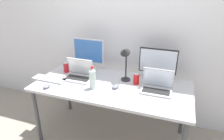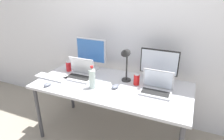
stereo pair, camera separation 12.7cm
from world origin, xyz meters
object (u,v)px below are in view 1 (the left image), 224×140
object	(u,v)px
laptop_secondary	(157,86)
water_bottle	(93,78)
desk_lamp	(125,58)
soda_can_near_keyboard	(136,79)
mouse_by_laptop	(47,86)
work_desk	(112,89)
monitor_center	(158,64)
soda_can_by_laptop	(66,67)
monitor_left	(89,54)
laptop_silver	(80,74)
keyboard_main	(49,79)
mouse_by_keyboard	(116,86)

from	to	relation	value
laptop_secondary	water_bottle	world-z (taller)	water_bottle
laptop_secondary	desk_lamp	xyz separation A→B (m)	(-0.38, 0.09, 0.24)
soda_can_near_keyboard	desk_lamp	world-z (taller)	desk_lamp
mouse_by_laptop	desk_lamp	size ratio (longest dim) A/B	0.22
water_bottle	soda_can_near_keyboard	world-z (taller)	water_bottle
work_desk	desk_lamp	xyz separation A→B (m)	(0.11, 0.12, 0.35)
monitor_center	soda_can_by_laptop	size ratio (longest dim) A/B	3.42
monitor_left	laptop_secondary	world-z (taller)	monitor_left
desk_lamp	monitor_left	bearing A→B (deg)	160.40
work_desk	monitor_left	bearing A→B (deg)	143.94
water_bottle	laptop_secondary	bearing A→B (deg)	15.15
laptop_silver	soda_can_near_keyboard	xyz separation A→B (m)	(0.68, 0.08, 0.01)
soda_can_near_keyboard	work_desk	bearing A→B (deg)	-156.49
mouse_by_laptop	work_desk	bearing A→B (deg)	31.86
laptop_secondary	desk_lamp	bearing A→B (deg)	166.42
laptop_silver	laptop_secondary	size ratio (longest dim) A/B	1.03
monitor_center	laptop_silver	world-z (taller)	monitor_center
monitor_center	laptop_secondary	bearing A→B (deg)	-81.51
water_bottle	soda_can_by_laptop	bearing A→B (deg)	150.48
laptop_secondary	soda_can_by_laptop	xyz separation A→B (m)	(-1.16, 0.11, 0.01)
monitor_center	soda_can_near_keyboard	distance (m)	0.31
desk_lamp	soda_can_near_keyboard	bearing A→B (deg)	-4.35
mouse_by_laptop	soda_can_by_laptop	xyz separation A→B (m)	(-0.02, 0.44, 0.04)
soda_can_by_laptop	keyboard_main	bearing A→B (deg)	-105.02
mouse_by_laptop	keyboard_main	bearing A→B (deg)	124.47
water_bottle	work_desk	bearing A→B (deg)	41.90
monitor_center	soda_can_by_laptop	world-z (taller)	monitor_center
work_desk	mouse_by_keyboard	world-z (taller)	mouse_by_keyboard
monitor_left	mouse_by_keyboard	world-z (taller)	monitor_left
water_bottle	mouse_by_keyboard	bearing A→B (deg)	21.10
monitor_center	keyboard_main	distance (m)	1.29
mouse_by_laptop	soda_can_near_keyboard	world-z (taller)	soda_can_near_keyboard
monitor_left	water_bottle	world-z (taller)	monitor_left
soda_can_by_laptop	desk_lamp	bearing A→B (deg)	-1.01
laptop_secondary	mouse_by_keyboard	world-z (taller)	laptop_secondary
laptop_secondary	mouse_by_laptop	xyz separation A→B (m)	(-1.14, -0.34, -0.04)
laptop_secondary	laptop_silver	bearing A→B (deg)	179.76
keyboard_main	laptop_secondary	bearing A→B (deg)	8.99
water_bottle	desk_lamp	bearing A→B (deg)	44.03
monitor_left	mouse_by_keyboard	size ratio (longest dim) A/B	4.04
keyboard_main	water_bottle	world-z (taller)	water_bottle
work_desk	monitor_center	world-z (taller)	monitor_center
soda_can_by_laptop	desk_lamp	xyz separation A→B (m)	(0.78, -0.01, 0.23)
mouse_by_keyboard	soda_can_by_laptop	size ratio (longest dim) A/B	0.81
work_desk	mouse_by_keyboard	bearing A→B (deg)	-43.70
soda_can_near_keyboard	mouse_by_keyboard	bearing A→B (deg)	-137.86
keyboard_main	desk_lamp	bearing A→B (deg)	18.10
laptop_silver	keyboard_main	distance (m)	0.36
keyboard_main	mouse_by_laptop	world-z (taller)	mouse_by_laptop
mouse_by_laptop	mouse_by_keyboard	bearing A→B (deg)	25.59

